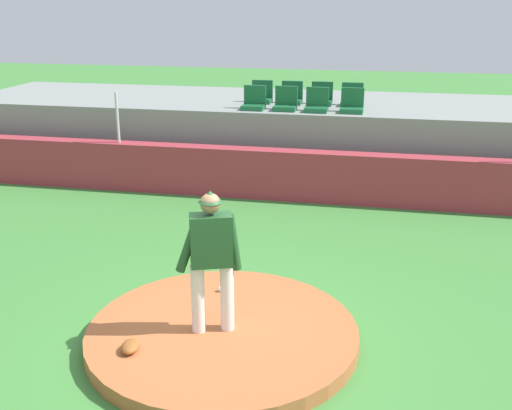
% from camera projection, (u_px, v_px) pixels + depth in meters
% --- Properties ---
extents(ground_plane, '(60.00, 60.00, 0.00)m').
position_uv_depth(ground_plane, '(223.00, 341.00, 7.46)').
color(ground_plane, '#3F8238').
extents(pitchers_mound, '(3.27, 3.27, 0.19)m').
position_uv_depth(pitchers_mound, '(223.00, 334.00, 7.43)').
color(pitchers_mound, '#AD5F34').
rests_on(pitchers_mound, ground_plane).
extents(pitcher, '(0.76, 0.40, 1.74)m').
position_uv_depth(pitcher, '(211.00, 252.00, 7.04)').
color(pitcher, silver).
rests_on(pitcher, pitchers_mound).
extents(baseball, '(0.07, 0.07, 0.07)m').
position_uv_depth(baseball, '(220.00, 289.00, 8.30)').
color(baseball, white).
rests_on(baseball, pitchers_mound).
extents(fielding_glove, '(0.25, 0.33, 0.11)m').
position_uv_depth(fielding_glove, '(130.00, 346.00, 6.90)').
color(fielding_glove, brown).
rests_on(fielding_glove, pitchers_mound).
extents(brick_barrier, '(16.89, 0.40, 1.02)m').
position_uv_depth(brick_barrier, '(293.00, 175.00, 12.58)').
color(brick_barrier, '#A2323C').
rests_on(brick_barrier, ground_plane).
extents(fence_post_left, '(0.06, 0.06, 1.06)m').
position_uv_depth(fence_post_left, '(117.00, 118.00, 12.97)').
color(fence_post_left, silver).
rests_on(fence_post_left, brick_barrier).
extents(bleacher_platform, '(16.48, 3.75, 1.65)m').
position_uv_depth(bleacher_platform, '(308.00, 135.00, 14.76)').
color(bleacher_platform, gray).
rests_on(bleacher_platform, ground_plane).
extents(stadium_chair_0, '(0.48, 0.44, 0.50)m').
position_uv_depth(stadium_chair_0, '(254.00, 102.00, 13.38)').
color(stadium_chair_0, '#195F34').
rests_on(stadium_chair_0, bleacher_platform).
extents(stadium_chair_1, '(0.48, 0.44, 0.50)m').
position_uv_depth(stadium_chair_1, '(286.00, 103.00, 13.27)').
color(stadium_chair_1, '#195F34').
rests_on(stadium_chair_1, bleacher_platform).
extents(stadium_chair_2, '(0.48, 0.44, 0.50)m').
position_uv_depth(stadium_chair_2, '(317.00, 104.00, 13.11)').
color(stadium_chair_2, '#195F34').
rests_on(stadium_chair_2, bleacher_platform).
extents(stadium_chair_3, '(0.48, 0.44, 0.50)m').
position_uv_depth(stadium_chair_3, '(352.00, 105.00, 13.01)').
color(stadium_chair_3, '#195F34').
rests_on(stadium_chair_3, bleacher_platform).
extents(stadium_chair_4, '(0.48, 0.44, 0.50)m').
position_uv_depth(stadium_chair_4, '(262.00, 96.00, 14.22)').
color(stadium_chair_4, '#195F34').
rests_on(stadium_chair_4, bleacher_platform).
extents(stadium_chair_5, '(0.48, 0.44, 0.50)m').
position_uv_depth(stadium_chair_5, '(292.00, 97.00, 14.08)').
color(stadium_chair_5, '#195F34').
rests_on(stadium_chair_5, bleacher_platform).
extents(stadium_chair_6, '(0.48, 0.44, 0.50)m').
position_uv_depth(stadium_chair_6, '(322.00, 98.00, 13.96)').
color(stadium_chair_6, '#195F34').
rests_on(stadium_chair_6, bleacher_platform).
extents(stadium_chair_7, '(0.48, 0.44, 0.50)m').
position_uv_depth(stadium_chair_7, '(352.00, 99.00, 13.81)').
color(stadium_chair_7, '#195F34').
rests_on(stadium_chair_7, bleacher_platform).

